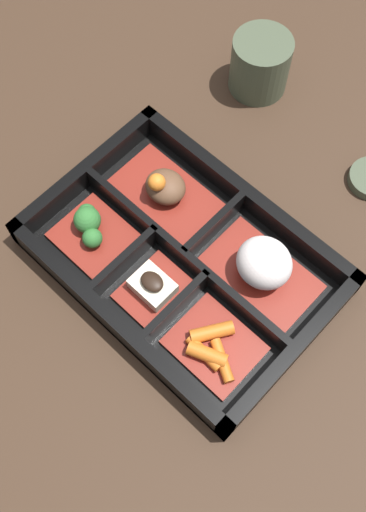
# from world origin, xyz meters

# --- Properties ---
(ground_plane) EXTENTS (3.00, 3.00, 0.00)m
(ground_plane) POSITION_xyz_m (0.00, 0.00, 0.00)
(ground_plane) COLOR #382619
(bento_base) EXTENTS (0.32, 0.22, 0.01)m
(bento_base) POSITION_xyz_m (0.00, 0.00, 0.01)
(bento_base) COLOR black
(bento_base) RESTS_ON ground_plane
(bento_rim) EXTENTS (0.32, 0.22, 0.04)m
(bento_rim) POSITION_xyz_m (-0.00, -0.00, 0.02)
(bento_rim) COLOR black
(bento_rim) RESTS_ON ground_plane
(bowl_stew) EXTENTS (0.12, 0.07, 0.05)m
(bowl_stew) POSITION_xyz_m (-0.07, 0.05, 0.02)
(bowl_stew) COLOR maroon
(bowl_stew) RESTS_ON bento_base
(bowl_rice) EXTENTS (0.12, 0.07, 0.06)m
(bowl_rice) POSITION_xyz_m (0.07, 0.05, 0.04)
(bowl_rice) COLOR maroon
(bowl_rice) RESTS_ON bento_base
(bowl_greens) EXTENTS (0.08, 0.07, 0.04)m
(bowl_greens) POSITION_xyz_m (-0.10, -0.04, 0.02)
(bowl_greens) COLOR maroon
(bowl_greens) RESTS_ON bento_base
(bowl_tofu) EXTENTS (0.06, 0.07, 0.03)m
(bowl_tofu) POSITION_xyz_m (-0.00, -0.05, 0.02)
(bowl_tofu) COLOR maroon
(bowl_tofu) RESTS_ON bento_base
(bowl_carrots) EXTENTS (0.09, 0.07, 0.02)m
(bowl_carrots) POSITION_xyz_m (0.09, -0.05, 0.02)
(bowl_carrots) COLOR maroon
(bowl_carrots) RESTS_ON bento_base
(tea_cup) EXTENTS (0.07, 0.07, 0.07)m
(tea_cup) POSITION_xyz_m (-0.10, 0.25, 0.04)
(tea_cup) COLOR #424C38
(tea_cup) RESTS_ON ground_plane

